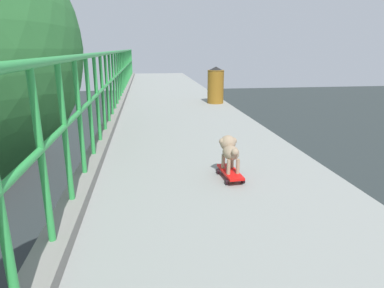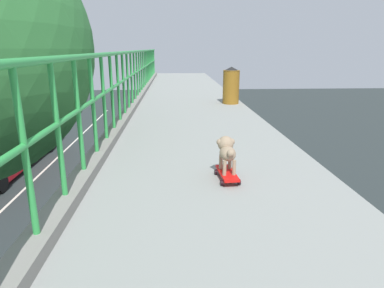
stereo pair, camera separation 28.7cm
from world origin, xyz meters
TOP-DOWN VIEW (x-y plane):
  - toy_skateboard at (1.17, 3.42)m, footprint 0.22×0.45m
  - small_dog at (1.16, 3.46)m, footprint 0.18×0.36m
  - litter_bin at (1.99, 8.05)m, footprint 0.39×0.39m

SIDE VIEW (x-z plane):
  - toy_skateboard at x=1.17m, z-range 5.96..6.05m
  - small_dog at x=1.16m, z-range 6.07..6.41m
  - litter_bin at x=1.99m, z-range 5.95..6.80m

